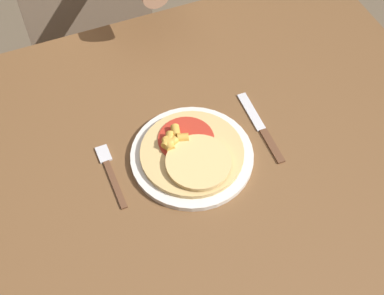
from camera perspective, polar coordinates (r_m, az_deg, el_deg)
ground_plane at (r=1.88m, az=0.82°, el=-13.46°), size 8.00×8.00×0.00m
dining_table at (r=1.31m, az=1.16°, el=-2.66°), size 1.24×0.98×0.74m
plate at (r=1.21m, az=0.00°, el=-0.92°), size 0.28×0.28×0.01m
pizza at (r=1.19m, az=-0.05°, el=-0.58°), size 0.23×0.23×0.04m
fork at (r=1.20m, az=-8.71°, el=-2.54°), size 0.03×0.18×0.00m
knife at (r=1.27m, az=7.40°, el=2.08°), size 0.02×0.22×0.00m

